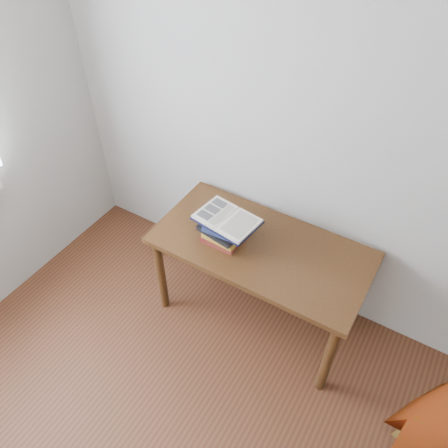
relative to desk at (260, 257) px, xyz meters
The scene contains 4 objects.
room_shell 1.71m from the desk, 88.48° to the right, with size 3.54×3.54×2.62m.
desk is the anchor object (origin of this frame).
book_stack 0.31m from the desk, 162.00° to the right, with size 0.27×0.21×0.18m.
open_book 0.36m from the desk, 155.22° to the right, with size 0.38×0.29×0.03m.
Camera 1 is at (0.62, -0.27, 2.61)m, focal length 35.00 mm.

